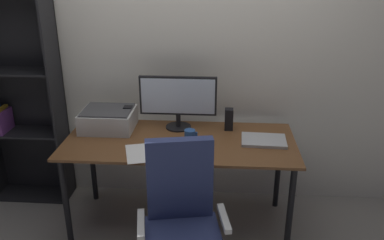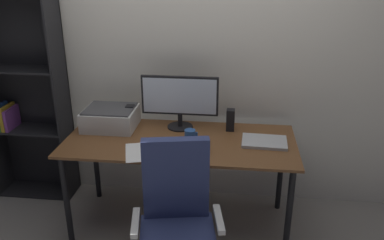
{
  "view_description": "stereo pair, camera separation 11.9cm",
  "coord_description": "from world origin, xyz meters",
  "px_view_note": "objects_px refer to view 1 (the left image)",
  "views": [
    {
      "loc": [
        0.28,
        -2.68,
        1.98
      ],
      "look_at": [
        0.09,
        -0.05,
        0.92
      ],
      "focal_mm": 37.63,
      "sensor_mm": 36.0,
      "label": 1
    },
    {
      "loc": [
        0.4,
        -2.66,
        1.98
      ],
      "look_at": [
        0.09,
        -0.05,
        0.92
      ],
      "focal_mm": 37.63,
      "sensor_mm": 36.0,
      "label": 2
    }
  ],
  "objects_px": {
    "laptop": "(264,140)",
    "keyboard": "(173,151)",
    "speaker_left": "(128,117)",
    "speaker_right": "(229,119)",
    "bookshelf": "(20,103)",
    "coffee_mug": "(190,136)",
    "mouse": "(206,150)",
    "desk": "(180,149)",
    "monitor": "(178,99)",
    "office_chair": "(182,232)",
    "printer": "(108,119)"
  },
  "relations": [
    {
      "from": "desk",
      "to": "printer",
      "type": "height_order",
      "value": "printer"
    },
    {
      "from": "desk",
      "to": "keyboard",
      "type": "relative_size",
      "value": 5.84
    },
    {
      "from": "coffee_mug",
      "to": "speaker_right",
      "type": "bearing_deg",
      "value": 40.44
    },
    {
      "from": "laptop",
      "to": "bookshelf",
      "type": "bearing_deg",
      "value": 172.32
    },
    {
      "from": "desk",
      "to": "bookshelf",
      "type": "relative_size",
      "value": 0.96
    },
    {
      "from": "desk",
      "to": "speaker_left",
      "type": "relative_size",
      "value": 9.96
    },
    {
      "from": "desk",
      "to": "speaker_left",
      "type": "bearing_deg",
      "value": 152.36
    },
    {
      "from": "monitor",
      "to": "printer",
      "type": "height_order",
      "value": "monitor"
    },
    {
      "from": "coffee_mug",
      "to": "bookshelf",
      "type": "relative_size",
      "value": 0.05
    },
    {
      "from": "mouse",
      "to": "printer",
      "type": "distance_m",
      "value": 0.86
    },
    {
      "from": "speaker_left",
      "to": "speaker_right",
      "type": "height_order",
      "value": "same"
    },
    {
      "from": "speaker_right",
      "to": "mouse",
      "type": "bearing_deg",
      "value": -111.2
    },
    {
      "from": "coffee_mug",
      "to": "laptop",
      "type": "distance_m",
      "value": 0.54
    },
    {
      "from": "monitor",
      "to": "office_chair",
      "type": "bearing_deg",
      "value": -82.99
    },
    {
      "from": "speaker_left",
      "to": "printer",
      "type": "distance_m",
      "value": 0.16
    },
    {
      "from": "speaker_left",
      "to": "speaker_right",
      "type": "distance_m",
      "value": 0.79
    },
    {
      "from": "monitor",
      "to": "coffee_mug",
      "type": "bearing_deg",
      "value": -66.29
    },
    {
      "from": "printer",
      "to": "mouse",
      "type": "bearing_deg",
      "value": -25.0
    },
    {
      "from": "keyboard",
      "to": "coffee_mug",
      "type": "relative_size",
      "value": 3.02
    },
    {
      "from": "desk",
      "to": "bookshelf",
      "type": "xyz_separation_m",
      "value": [
        -1.38,
        0.37,
        0.2
      ]
    },
    {
      "from": "mouse",
      "to": "laptop",
      "type": "xyz_separation_m",
      "value": [
        0.41,
        0.2,
        -0.01
      ]
    },
    {
      "from": "speaker_right",
      "to": "printer",
      "type": "relative_size",
      "value": 0.43
    },
    {
      "from": "keyboard",
      "to": "bookshelf",
      "type": "distance_m",
      "value": 1.47
    },
    {
      "from": "desk",
      "to": "keyboard",
      "type": "distance_m",
      "value": 0.22
    },
    {
      "from": "laptop",
      "to": "office_chair",
      "type": "distance_m",
      "value": 0.94
    },
    {
      "from": "speaker_left",
      "to": "laptop",
      "type": "bearing_deg",
      "value": -11.45
    },
    {
      "from": "monitor",
      "to": "laptop",
      "type": "bearing_deg",
      "value": -18.69
    },
    {
      "from": "monitor",
      "to": "mouse",
      "type": "relative_size",
      "value": 6.19
    },
    {
      "from": "keyboard",
      "to": "laptop",
      "type": "xyz_separation_m",
      "value": [
        0.64,
        0.21,
        0.0
      ]
    },
    {
      "from": "printer",
      "to": "coffee_mug",
      "type": "bearing_deg",
      "value": -16.43
    },
    {
      "from": "mouse",
      "to": "laptop",
      "type": "relative_size",
      "value": 0.3
    },
    {
      "from": "keyboard",
      "to": "bookshelf",
      "type": "bearing_deg",
      "value": 155.8
    },
    {
      "from": "speaker_left",
      "to": "bookshelf",
      "type": "height_order",
      "value": "bookshelf"
    },
    {
      "from": "laptop",
      "to": "keyboard",
      "type": "bearing_deg",
      "value": -159.35
    },
    {
      "from": "desk",
      "to": "speaker_right",
      "type": "height_order",
      "value": "speaker_right"
    },
    {
      "from": "laptop",
      "to": "bookshelf",
      "type": "relative_size",
      "value": 0.18
    },
    {
      "from": "speaker_left",
      "to": "monitor",
      "type": "bearing_deg",
      "value": 1.15
    },
    {
      "from": "monitor",
      "to": "printer",
      "type": "xyz_separation_m",
      "value": [
        -0.54,
        -0.06,
        -0.16
      ]
    },
    {
      "from": "desk",
      "to": "speaker_left",
      "type": "height_order",
      "value": "speaker_left"
    },
    {
      "from": "monitor",
      "to": "bookshelf",
      "type": "height_order",
      "value": "bookshelf"
    },
    {
      "from": "desk",
      "to": "speaker_right",
      "type": "relative_size",
      "value": 9.96
    },
    {
      "from": "bookshelf",
      "to": "laptop",
      "type": "bearing_deg",
      "value": -10.23
    },
    {
      "from": "printer",
      "to": "keyboard",
      "type": "bearing_deg",
      "value": -34.1
    },
    {
      "from": "speaker_right",
      "to": "bookshelf",
      "type": "height_order",
      "value": "bookshelf"
    },
    {
      "from": "bookshelf",
      "to": "printer",
      "type": "bearing_deg",
      "value": -13.91
    },
    {
      "from": "coffee_mug",
      "to": "desk",
      "type": "bearing_deg",
      "value": 166.49
    },
    {
      "from": "laptop",
      "to": "office_chair",
      "type": "xyz_separation_m",
      "value": [
        -0.53,
        -0.72,
        -0.29
      ]
    },
    {
      "from": "printer",
      "to": "laptop",
      "type": "bearing_deg",
      "value": -7.7
    },
    {
      "from": "desk",
      "to": "keyboard",
      "type": "height_order",
      "value": "keyboard"
    },
    {
      "from": "speaker_right",
      "to": "bookshelf",
      "type": "xyz_separation_m",
      "value": [
        -1.74,
        0.15,
        0.04
      ]
    }
  ]
}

